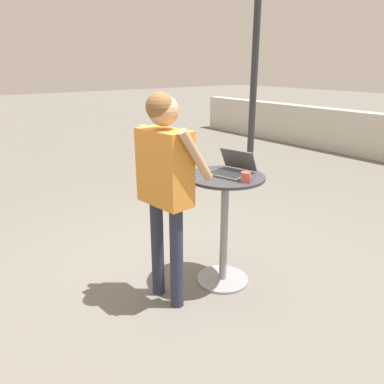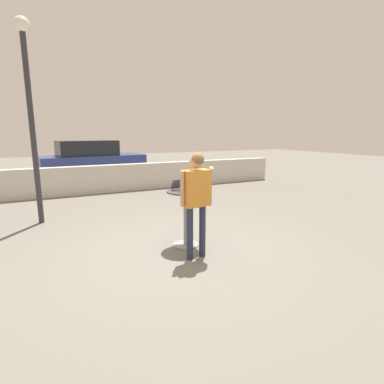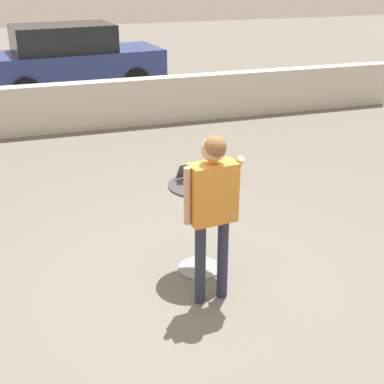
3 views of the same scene
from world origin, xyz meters
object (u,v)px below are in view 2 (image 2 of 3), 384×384
at_px(street_lamp, 29,96).
at_px(coffee_mug, 197,187).
at_px(parked_car_near_street, 92,160).
at_px(standing_person, 196,191).
at_px(cafe_table, 185,212).
at_px(laptop, 183,188).

bearing_deg(street_lamp, coffee_mug, -46.72).
bearing_deg(parked_car_near_street, coffee_mug, -86.50).
height_order(standing_person, street_lamp, street_lamp).
xyz_separation_m(coffee_mug, standing_person, (-0.32, -0.58, 0.06)).
relative_size(cafe_table, coffee_mug, 9.44).
height_order(laptop, parked_car_near_street, parked_car_near_street).
bearing_deg(laptop, standing_person, -95.46).
distance_m(cafe_table, street_lamp, 4.33).
relative_size(laptop, coffee_mug, 3.68).
height_order(coffee_mug, standing_person, standing_person).
bearing_deg(parked_car_near_street, cafe_table, -87.99).
relative_size(cafe_table, parked_car_near_street, 0.23).
relative_size(laptop, parked_car_near_street, 0.09).
bearing_deg(laptop, parked_car_near_street, 91.94).
distance_m(coffee_mug, street_lamp, 4.27).
height_order(standing_person, parked_car_near_street, standing_person).
distance_m(cafe_table, coffee_mug, 0.50).
height_order(cafe_table, coffee_mug, coffee_mug).
xyz_separation_m(cafe_table, standing_person, (-0.08, -0.58, 0.49)).
bearing_deg(cafe_table, laptop, 99.83).
xyz_separation_m(coffee_mug, street_lamp, (-2.66, 2.83, 1.78)).
relative_size(coffee_mug, street_lamp, 0.02).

